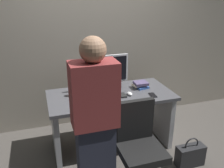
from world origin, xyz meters
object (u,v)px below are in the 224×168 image
Objects in this scene: office_chair at (139,151)px; cell_phone at (153,95)px; cup_near_keyboard at (82,99)px; book_stack at (141,85)px; handbag at (190,155)px; cup_by_monitor at (72,92)px; desk at (111,110)px; keyboard at (109,97)px; person_at_desk at (95,126)px; mouse at (130,94)px; monitor at (108,71)px.

office_chair is 6.53× the size of cell_phone.
cup_near_keyboard is at bearing 126.19° from office_chair.
book_stack is 1.05m from handbag.
cell_phone is (0.95, -0.29, -0.04)m from cup_by_monitor.
desk is 0.27m from keyboard.
person_at_desk is 0.94m from mouse.
person_at_desk is 4.34× the size of handbag.
person_at_desk is at bearing -174.57° from office_chair.
keyboard is 0.27m from mouse.
cup_by_monitor is (-0.07, 0.90, -0.04)m from person_at_desk.
person_at_desk is at bearing -139.43° from cell_phone.
office_chair is 4.31× the size of book_stack.
monitor is 0.53m from cup_by_monitor.
cup_near_keyboard is (-0.60, -0.04, 0.03)m from mouse.
book_stack is at bearing 37.90° from mouse.
handbag is at bearing 6.72° from person_at_desk.
cup_near_keyboard is (-0.40, -0.30, -0.20)m from monitor.
cup_by_monitor is (-0.41, 0.19, 0.03)m from keyboard.
monitor is (0.01, 0.16, 0.49)m from desk.
cup_by_monitor reaches higher than mouse.
mouse is (0.21, -0.11, 0.25)m from desk.
book_stack is (0.91, -0.01, -0.00)m from cup_by_monitor.
mouse is (0.27, -0.01, 0.01)m from keyboard.
monitor is at bearing 37.00° from cup_near_keyboard.
cup_by_monitor is at bearing 122.04° from office_chair.
desk is 10.79× the size of cell_phone.
keyboard reaches higher than cell_phone.
cell_phone is at bearing 122.68° from handbag.
cup_near_keyboard is 0.87m from cell_phone.
desk is 0.52m from book_stack.
mouse is at bearing 49.05° from person_at_desk.
book_stack reaches higher than handbag.
book_stack is 1.51× the size of cell_phone.
handbag is at bearing -31.27° from cup_by_monitor.
mouse is 1.14× the size of cup_by_monitor.
monitor is at bearing 128.01° from mouse.
cell_phone is at bearing -8.01° from keyboard.
person_at_desk is at bearing -90.82° from cup_near_keyboard.
monitor is 0.54m from cup_near_keyboard.
desk is 0.57m from cell_phone.
office_chair is 2.19× the size of keyboard.
cup_by_monitor is (-0.47, 0.09, 0.27)m from desk.
office_chair is 0.99m from book_stack.
cell_phone reaches higher than handbag.
mouse is 0.29m from book_stack.
cup_near_keyboard reaches higher than keyboard.
keyboard is (-0.07, -0.26, -0.25)m from monitor.
monitor is at bearing 169.09° from book_stack.
person_at_desk reaches higher than cup_by_monitor.
monitor is at bearing 67.09° from person_at_desk.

